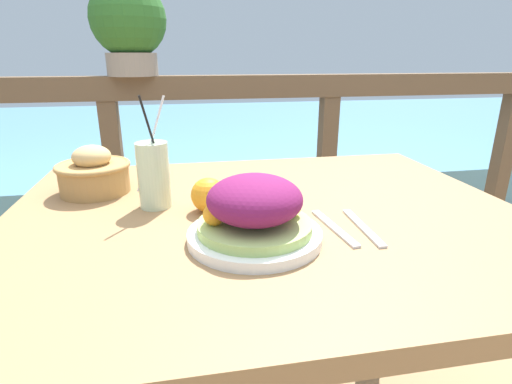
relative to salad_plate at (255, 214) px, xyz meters
name	(u,v)px	position (x,y,z in m)	size (l,w,h in m)	color
patio_table	(266,251)	(0.05, 0.14, -0.15)	(1.13, 0.90, 0.76)	#997047
railing_fence	(225,145)	(0.05, 1.00, -0.09)	(2.80, 0.08, 1.01)	brown
sea_backdrop	(201,144)	(0.05, 3.50, -0.62)	(12.00, 4.00, 0.39)	#568EA8
salad_plate	(255,214)	(0.00, 0.00, 0.00)	(0.25, 0.25, 0.12)	white
drink_glass	(154,175)	(-0.19, 0.21, 0.02)	(0.08, 0.07, 0.25)	beige
bread_basket	(94,173)	(-0.34, 0.34, 0.00)	(0.18, 0.18, 0.12)	#AD7F47
potted_plant	(129,25)	(-0.30, 1.00, 0.38)	(0.28, 0.28, 0.34)	gray
fork	(334,227)	(0.16, 0.02, -0.05)	(0.04, 0.18, 0.00)	silver
knife	(363,227)	(0.22, 0.02, -0.05)	(0.02, 0.18, 0.00)	silver
orange_near_basket	(208,195)	(-0.07, 0.16, -0.02)	(0.08, 0.08, 0.08)	orange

